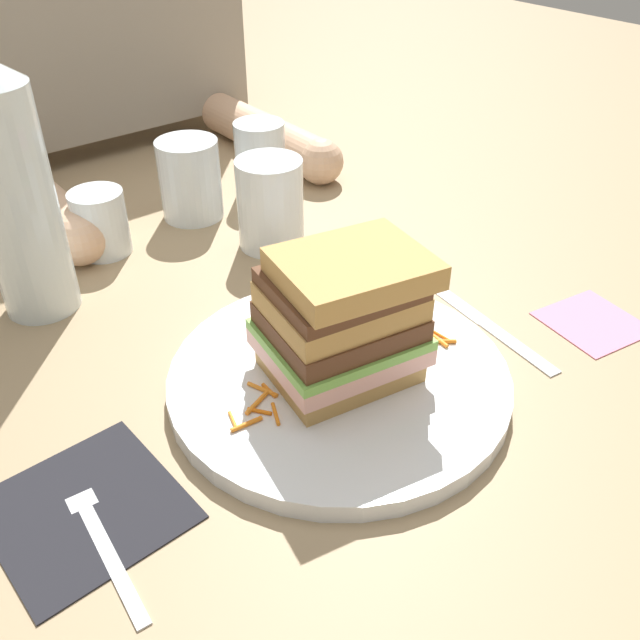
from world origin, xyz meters
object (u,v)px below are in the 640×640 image
object	(u,v)px
knife	(485,322)
main_plate	(342,381)
juice_glass	(271,209)
water_bottle	(12,187)
empty_tumbler_2	(190,179)
sandwich	(344,320)
napkin_dark	(85,508)
empty_tumbler_1	(100,223)
fork	(95,526)
empty_tumbler_0	(260,159)
napkin_pink	(593,322)

from	to	relation	value
knife	main_plate	bearing A→B (deg)	175.09
knife	juice_glass	xyz separation A→B (m)	(-0.07, 0.26, 0.04)
juice_glass	main_plate	bearing A→B (deg)	-112.56
main_plate	knife	bearing A→B (deg)	-4.91
water_bottle	empty_tumbler_2	world-z (taller)	water_bottle
sandwich	napkin_dark	world-z (taller)	sandwich
empty_tumbler_2	main_plate	bearing A→B (deg)	-100.63
juice_glass	water_bottle	bearing A→B (deg)	170.83
sandwich	empty_tumbler_1	distance (m)	0.36
main_plate	sandwich	xyz separation A→B (m)	(0.00, -0.00, 0.07)
fork	knife	xyz separation A→B (m)	(0.41, -0.01, -0.00)
sandwich	empty_tumbler_0	distance (m)	0.41
empty_tumbler_1	napkin_pink	bearing A→B (deg)	-54.24
napkin_dark	empty_tumbler_0	world-z (taller)	empty_tumbler_0
knife	empty_tumbler_1	distance (m)	0.44
empty_tumbler_1	napkin_pink	xyz separation A→B (m)	(0.32, -0.44, -0.04)
napkin_dark	water_bottle	world-z (taller)	water_bottle
juice_glass	napkin_pink	world-z (taller)	juice_glass
napkin_dark	juice_glass	bearing A→B (deg)	35.15
main_plate	juice_glass	xyz separation A→B (m)	(0.10, 0.25, 0.04)
juice_glass	empty_tumbler_2	bearing A→B (deg)	105.32
fork	empty_tumbler_1	distance (m)	0.41
napkin_dark	water_bottle	size ratio (longest dim) A/B	0.44
sandwich	empty_tumbler_1	world-z (taller)	sandwich
knife	fork	bearing A→B (deg)	179.00
empty_tumbler_1	empty_tumbler_2	size ratio (longest dim) A/B	0.76
empty_tumbler_2	sandwich	bearing A→B (deg)	-100.50
napkin_dark	empty_tumbler_2	size ratio (longest dim) A/B	1.31
juice_glass	empty_tumbler_2	size ratio (longest dim) A/B	1.06
sandwich	fork	distance (m)	0.24
main_plate	napkin_pink	xyz separation A→B (m)	(0.26, -0.08, -0.01)
sandwich	napkin_dark	xyz separation A→B (m)	(-0.23, 0.02, -0.07)
fork	knife	bearing A→B (deg)	-1.00
juice_glass	empty_tumbler_2	distance (m)	0.13
knife	water_bottle	size ratio (longest dim) A/B	0.68
sandwich	juice_glass	distance (m)	0.27
fork	empty_tumbler_0	distance (m)	0.56
napkin_dark	knife	bearing A→B (deg)	-4.15
juice_glass	empty_tumbler_1	bearing A→B (deg)	146.25
empty_tumbler_2	empty_tumbler_0	bearing A→B (deg)	0.12
juice_glass	napkin_dark	bearing A→B (deg)	-144.85
empty_tumbler_1	main_plate	bearing A→B (deg)	-80.92
juice_glass	napkin_pink	bearing A→B (deg)	-64.90
napkin_dark	empty_tumbler_1	bearing A→B (deg)	63.17
knife	napkin_pink	world-z (taller)	same
napkin_pink	sandwich	bearing A→B (deg)	162.62
water_bottle	empty_tumbler_2	xyz separation A→B (m)	(0.22, 0.08, -0.08)
knife	sandwich	bearing A→B (deg)	175.36
empty_tumbler_2	napkin_pink	world-z (taller)	empty_tumbler_2
napkin_dark	sandwich	bearing A→B (deg)	-3.78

